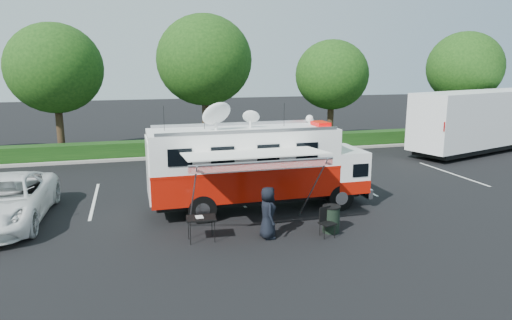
{
  "coord_description": "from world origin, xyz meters",
  "views": [
    {
      "loc": [
        -4.84,
        -16.92,
        5.73
      ],
      "look_at": [
        0.0,
        0.5,
        1.9
      ],
      "focal_mm": 32.0,
      "sensor_mm": 36.0,
      "label": 1
    }
  ],
  "objects_px": {
    "command_truck": "(258,165)",
    "trash_bin": "(331,219)",
    "white_suv": "(7,223)",
    "folding_table": "(201,219)",
    "semi_trailer": "(487,120)"
  },
  "relations": [
    {
      "from": "command_truck",
      "to": "folding_table",
      "type": "distance_m",
      "value": 4.02
    },
    {
      "from": "folding_table",
      "to": "semi_trailer",
      "type": "bearing_deg",
      "value": 27.24
    },
    {
      "from": "command_truck",
      "to": "white_suv",
      "type": "height_order",
      "value": "command_truck"
    },
    {
      "from": "command_truck",
      "to": "trash_bin",
      "type": "bearing_deg",
      "value": -60.91
    },
    {
      "from": "white_suv",
      "to": "semi_trailer",
      "type": "bearing_deg",
      "value": 17.17
    },
    {
      "from": "command_truck",
      "to": "semi_trailer",
      "type": "height_order",
      "value": "command_truck"
    },
    {
      "from": "white_suv",
      "to": "folding_table",
      "type": "relative_size",
      "value": 6.05
    },
    {
      "from": "trash_bin",
      "to": "semi_trailer",
      "type": "distance_m",
      "value": 19.68
    },
    {
      "from": "command_truck",
      "to": "trash_bin",
      "type": "xyz_separation_m",
      "value": [
        1.76,
        -3.17,
        -1.32
      ]
    },
    {
      "from": "command_truck",
      "to": "white_suv",
      "type": "bearing_deg",
      "value": 174.99
    },
    {
      "from": "white_suv",
      "to": "semi_trailer",
      "type": "distance_m",
      "value": 28.28
    },
    {
      "from": "folding_table",
      "to": "white_suv",
      "type": "bearing_deg",
      "value": 151.43
    },
    {
      "from": "folding_table",
      "to": "command_truck",
      "type": "bearing_deg",
      "value": 45.92
    },
    {
      "from": "white_suv",
      "to": "folding_table",
      "type": "distance_m",
      "value": 7.59
    },
    {
      "from": "folding_table",
      "to": "semi_trailer",
      "type": "distance_m",
      "value": 23.3
    }
  ]
}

